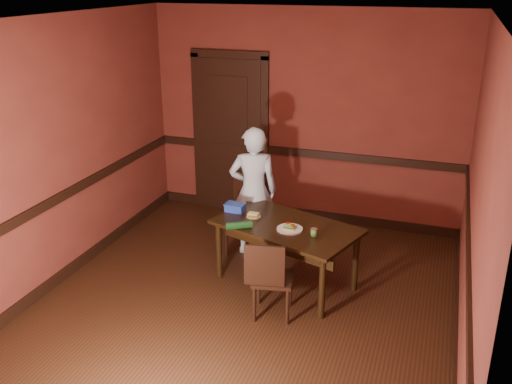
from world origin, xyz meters
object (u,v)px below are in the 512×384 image
Objects in this scene: sandwich_plate at (290,228)px; chair_near at (273,277)px; chair_far at (248,218)px; sauce_jar at (314,232)px; person at (253,191)px; food_tub at (235,207)px; dining_table at (286,254)px; cheese_saucer at (253,216)px.

chair_near is at bearing -92.38° from sandwich_plate.
chair_far is 1.15× the size of chair_near.
chair_near is 10.35× the size of sauce_jar.
sauce_jar is at bearing -134.02° from chair_near.
person is 0.44m from food_tub.
sandwich_plate is (0.65, -0.61, 0.23)m from chair_far.
food_tub is at bearing 158.65° from sandwich_plate.
chair_near is at bearing -67.02° from dining_table.
cheese_saucer is (0.21, -0.43, 0.23)m from chair_far.
food_tub reaches higher than cheese_saucer.
sandwich_plate is 1.19× the size of food_tub.
cheese_saucer is at bearing -16.18° from food_tub.
sauce_jar is (0.89, -0.77, -0.04)m from person.
person is 6.85× the size of food_tub.
chair_near is 0.57m from sandwich_plate.
sauce_jar is (0.91, -0.67, 0.25)m from chair_far.
chair_far is at bearing 89.05° from food_tub.
chair_far reaches higher than sauce_jar.
chair_far is at bearing 54.95° from person.
person is at bearing -74.03° from chair_near.
chair_near reaches higher than sandwich_plate.
food_tub is at bearing -175.97° from dining_table.
chair_far is 0.43m from food_tub.
sandwich_plate is 3.38× the size of sauce_jar.
sandwich_plate is (0.02, 0.49, 0.29)m from chair_near.
cheese_saucer is at bearing 161.26° from sauce_jar.
chair_near is at bearing -44.86° from food_tub.
chair_far is 0.53m from cheese_saucer.
person is at bearing 139.20° from sauce_jar.
cheese_saucer is at bearing 87.91° from person.
cheese_saucer is at bearing -68.53° from chair_near.
sandwich_plate is at bearing 110.35° from person.
person reaches higher than sandwich_plate.
chair_near is 0.53× the size of person.
person is at bearing 109.20° from cheese_saucer.
dining_table is at bearing -11.29° from cheese_saucer.
person is 1.17m from sauce_jar.
cheese_saucer reaches higher than dining_table.
sandwich_plate is at bearing 167.27° from sauce_jar.
person is 0.95m from sandwich_plate.
chair_far is 0.31m from person.
dining_table is at bearing -10.87° from food_tub.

